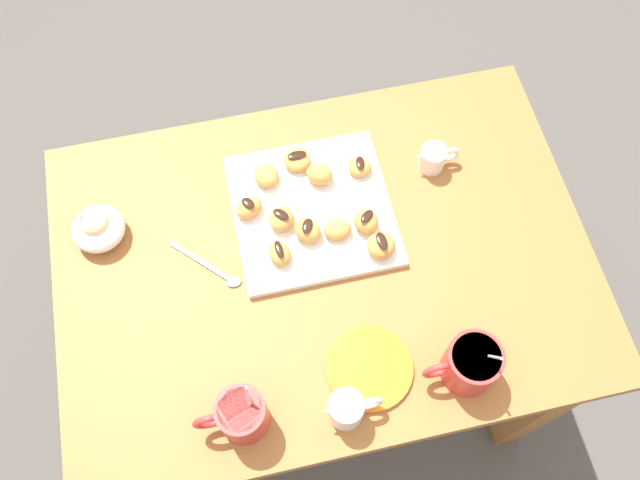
% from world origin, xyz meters
% --- Properties ---
extents(ground_plane, '(8.00, 8.00, 0.00)m').
position_xyz_m(ground_plane, '(0.00, 0.00, 0.00)').
color(ground_plane, '#514C47').
extents(dining_table, '(1.02, 0.72, 0.75)m').
position_xyz_m(dining_table, '(0.00, 0.00, 0.60)').
color(dining_table, '#A36633').
rests_on(dining_table, ground_plane).
extents(pastry_plate_square, '(0.30, 0.30, 0.02)m').
position_xyz_m(pastry_plate_square, '(0.00, -0.10, 0.75)').
color(pastry_plate_square, white).
rests_on(pastry_plate_square, dining_table).
extents(coffee_mug_red_left, '(0.14, 0.10, 0.15)m').
position_xyz_m(coffee_mug_red_left, '(-0.20, 0.27, 0.80)').
color(coffee_mug_red_left, red).
rests_on(coffee_mug_red_left, dining_table).
extents(coffee_mug_red_right, '(0.12, 0.08, 0.15)m').
position_xyz_m(coffee_mug_red_right, '(0.20, 0.27, 0.80)').
color(coffee_mug_red_right, red).
rests_on(coffee_mug_red_right, dining_table).
extents(cream_pitcher_white, '(0.10, 0.06, 0.07)m').
position_xyz_m(cream_pitcher_white, '(0.03, 0.29, 0.79)').
color(cream_pitcher_white, white).
rests_on(cream_pitcher_white, dining_table).
extents(ice_cream_bowl, '(0.10, 0.10, 0.08)m').
position_xyz_m(ice_cream_bowl, '(0.41, -0.14, 0.78)').
color(ice_cream_bowl, white).
rests_on(ice_cream_bowl, dining_table).
extents(chocolate_sauce_pitcher, '(0.09, 0.05, 0.06)m').
position_xyz_m(chocolate_sauce_pitcher, '(-0.26, -0.15, 0.78)').
color(chocolate_sauce_pitcher, white).
rests_on(chocolate_sauce_pitcher, dining_table).
extents(saucer_orange_left, '(0.16, 0.16, 0.01)m').
position_xyz_m(saucer_orange_left, '(-0.03, 0.23, 0.75)').
color(saucer_orange_left, orange).
rests_on(saucer_orange_left, dining_table).
extents(loose_spoon_near_saucer, '(0.12, 0.12, 0.01)m').
position_xyz_m(loose_spoon_near_saucer, '(0.21, -0.02, 0.75)').
color(loose_spoon_near_saucer, silver).
rests_on(loose_spoon_near_saucer, dining_table).
extents(beignet_0, '(0.06, 0.06, 0.04)m').
position_xyz_m(beignet_0, '(-0.09, -0.04, 0.78)').
color(beignet_0, '#D19347').
rests_on(beignet_0, pastry_plate_square).
extents(chocolate_drizzle_0, '(0.04, 0.03, 0.00)m').
position_xyz_m(chocolate_drizzle_0, '(-0.09, -0.04, 0.80)').
color(chocolate_drizzle_0, black).
rests_on(chocolate_drizzle_0, beignet_0).
extents(beignet_1, '(0.06, 0.06, 0.03)m').
position_xyz_m(beignet_1, '(0.01, -0.21, 0.78)').
color(beignet_1, '#D19347').
rests_on(beignet_1, pastry_plate_square).
extents(chocolate_drizzle_1, '(0.04, 0.02, 0.00)m').
position_xyz_m(chocolate_drizzle_1, '(0.01, -0.21, 0.79)').
color(chocolate_drizzle_1, black).
rests_on(chocolate_drizzle_1, beignet_1).
extents(beignet_2, '(0.07, 0.07, 0.04)m').
position_xyz_m(beignet_2, '(0.02, -0.05, 0.78)').
color(beignet_2, '#D19347').
rests_on(beignet_2, pastry_plate_square).
extents(chocolate_drizzle_2, '(0.03, 0.04, 0.00)m').
position_xyz_m(chocolate_drizzle_2, '(0.02, -0.05, 0.80)').
color(chocolate_drizzle_2, black).
rests_on(chocolate_drizzle_2, beignet_2).
extents(beignet_3, '(0.06, 0.06, 0.03)m').
position_xyz_m(beignet_3, '(-0.11, -0.16, 0.78)').
color(beignet_3, '#D19347').
rests_on(beignet_3, pastry_plate_square).
extents(chocolate_drizzle_3, '(0.02, 0.03, 0.00)m').
position_xyz_m(chocolate_drizzle_3, '(-0.11, -0.16, 0.79)').
color(chocolate_drizzle_3, black).
rests_on(chocolate_drizzle_3, beignet_3).
extents(beignet_4, '(0.05, 0.06, 0.03)m').
position_xyz_m(beignet_4, '(0.08, -0.01, 0.78)').
color(beignet_4, '#D19347').
rests_on(beignet_4, pastry_plate_square).
extents(chocolate_drizzle_4, '(0.02, 0.04, 0.00)m').
position_xyz_m(chocolate_drizzle_4, '(0.08, -0.01, 0.80)').
color(chocolate_drizzle_4, black).
rests_on(chocolate_drizzle_4, beignet_4).
extents(beignet_5, '(0.07, 0.07, 0.04)m').
position_xyz_m(beignet_5, '(-0.11, 0.01, 0.78)').
color(beignet_5, '#D19347').
rests_on(beignet_5, pastry_plate_square).
extents(chocolate_drizzle_5, '(0.02, 0.04, 0.00)m').
position_xyz_m(chocolate_drizzle_5, '(-0.11, 0.01, 0.80)').
color(chocolate_drizzle_5, black).
rests_on(chocolate_drizzle_5, beignet_5).
extents(beignet_6, '(0.07, 0.07, 0.04)m').
position_xyz_m(beignet_6, '(-0.03, -0.16, 0.78)').
color(beignet_6, '#D19347').
rests_on(beignet_6, pastry_plate_square).
extents(beignet_7, '(0.07, 0.07, 0.03)m').
position_xyz_m(beignet_7, '(0.06, -0.08, 0.78)').
color(beignet_7, '#D19347').
rests_on(beignet_7, pastry_plate_square).
extents(chocolate_drizzle_7, '(0.04, 0.04, 0.00)m').
position_xyz_m(chocolate_drizzle_7, '(0.06, -0.08, 0.80)').
color(chocolate_drizzle_7, black).
rests_on(chocolate_drizzle_7, beignet_7).
extents(beignet_8, '(0.05, 0.04, 0.03)m').
position_xyz_m(beignet_8, '(-0.04, -0.04, 0.78)').
color(beignet_8, '#D19347').
rests_on(beignet_8, pastry_plate_square).
extents(beignet_9, '(0.07, 0.06, 0.03)m').
position_xyz_m(beignet_9, '(0.12, -0.12, 0.78)').
color(beignet_9, '#D19347').
rests_on(beignet_9, pastry_plate_square).
extents(chocolate_drizzle_9, '(0.03, 0.03, 0.00)m').
position_xyz_m(chocolate_drizzle_9, '(0.12, -0.12, 0.80)').
color(chocolate_drizzle_9, black).
rests_on(chocolate_drizzle_9, beignet_9).
extents(beignet_10, '(0.06, 0.06, 0.03)m').
position_xyz_m(beignet_10, '(0.07, -0.18, 0.78)').
color(beignet_10, '#D19347').
rests_on(beignet_10, pastry_plate_square).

